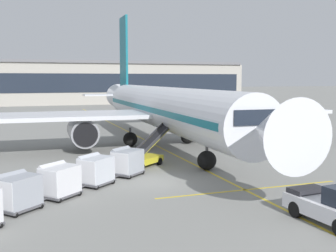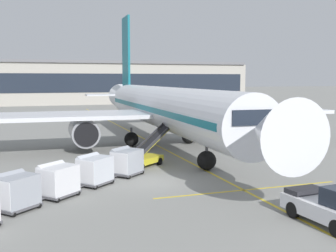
{
  "view_description": "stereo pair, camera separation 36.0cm",
  "coord_description": "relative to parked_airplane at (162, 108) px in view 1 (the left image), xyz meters",
  "views": [
    {
      "loc": [
        -7.89,
        -24.57,
        6.54
      ],
      "look_at": [
        2.26,
        4.59,
        3.04
      ],
      "focal_mm": 44.27,
      "sensor_mm": 36.0,
      "label": 1
    },
    {
      "loc": [
        -7.55,
        -24.68,
        6.54
      ],
      "look_at": [
        2.26,
        4.59,
        3.04
      ],
      "focal_mm": 44.27,
      "sensor_mm": 36.0,
      "label": 2
    }
  ],
  "objects": [
    {
      "name": "apron_guidance_line_stop_bar",
      "position": [
        -0.02,
        -16.83,
        -3.74
      ],
      "size": [
        12.0,
        0.2,
        0.01
      ],
      "color": "yellow",
      "rests_on": "ground"
    },
    {
      "name": "parked_airplane",
      "position": [
        0.0,
        0.0,
        0.0
      ],
      "size": [
        34.41,
        44.77,
        14.94
      ],
      "color": "silver",
      "rests_on": "ground"
    },
    {
      "name": "pushback_tug",
      "position": [
        0.47,
        -23.27,
        -2.92
      ],
      "size": [
        2.49,
        4.57,
        1.83
      ],
      "color": "silver",
      "rests_on": "ground"
    },
    {
      "name": "ground_crew_by_carts",
      "position": [
        -6.42,
        -10.18,
        -2.74
      ],
      "size": [
        0.27,
        0.57,
        1.74
      ],
      "color": "#514C42",
      "rests_on": "ground"
    },
    {
      "name": "safety_cone_engine_keepout",
      "position": [
        -7.64,
        -5.4,
        -3.39
      ],
      "size": [
        0.63,
        0.63,
        0.72
      ],
      "color": "black",
      "rests_on": "ground"
    },
    {
      "name": "baggage_cart_fourth",
      "position": [
        -13.1,
        -16.57,
        -2.74
      ],
      "size": [
        2.57,
        2.53,
        1.91
      ],
      "color": "#515156",
      "rests_on": "ground"
    },
    {
      "name": "belt_loader",
      "position": [
        -4.17,
        -8.27,
        -2.88
      ],
      "size": [
        4.91,
        4.33,
        2.99
      ],
      "color": "gold",
      "rests_on": "ground"
    },
    {
      "name": "ground_plane",
      "position": [
        -4.73,
        -13.41,
        -3.74
      ],
      "size": [
        600.0,
        600.0,
        0.0
      ],
      "primitive_type": "plane",
      "color": "gray"
    },
    {
      "name": "baggage_cart_lead",
      "position": [
        -6.16,
        -10.93,
        -2.74
      ],
      "size": [
        2.57,
        2.53,
        1.91
      ],
      "color": "#515156",
      "rests_on": "ground"
    },
    {
      "name": "apron_guidance_line_lead_in",
      "position": [
        -0.41,
        -0.79,
        -3.74
      ],
      "size": [
        0.2,
        110.0,
        0.01
      ],
      "color": "yellow",
      "rests_on": "ground"
    },
    {
      "name": "baggage_cart_second",
      "position": [
        -8.63,
        -12.83,
        -2.74
      ],
      "size": [
        2.57,
        2.53,
        1.91
      ],
      "color": "#515156",
      "rests_on": "ground"
    },
    {
      "name": "terminal_building",
      "position": [
        -8.83,
        78.07,
        1.87
      ],
      "size": [
        111.74,
        19.68,
        11.33
      ],
      "color": "#A8A399",
      "rests_on": "ground"
    },
    {
      "name": "baggage_cart_third",
      "position": [
        -10.95,
        -14.83,
        -2.74
      ],
      "size": [
        2.57,
        2.53,
        1.91
      ],
      "color": "#515156",
      "rests_on": "ground"
    },
    {
      "name": "ground_crew_by_loader",
      "position": [
        -6.73,
        -11.0,
        -2.74
      ],
      "size": [
        0.56,
        0.3,
        1.74
      ],
      "color": "#333847",
      "rests_on": "ground"
    }
  ]
}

